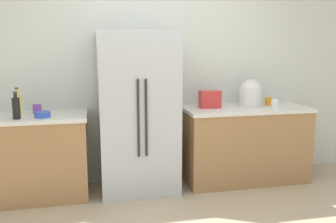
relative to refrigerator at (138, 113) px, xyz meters
name	(u,v)px	position (x,y,z in m)	size (l,w,h in m)	color
kitchen_back_panel	(153,64)	(0.24, 0.38, 0.50)	(5.51, 0.10, 2.76)	silver
counter_left	(19,158)	(-1.26, 0.02, -0.43)	(1.43, 0.64, 0.89)	#9E7247
counter_right	(245,144)	(1.28, 0.02, -0.43)	(1.47, 0.64, 0.89)	#9E7247
refrigerator	(138,113)	(0.00, 0.00, 0.00)	(0.84, 0.66, 1.76)	#B7BABF
toaster	(210,99)	(0.85, 0.08, 0.11)	(0.24, 0.14, 0.20)	red
rice_cooker	(251,94)	(1.36, 0.08, 0.16)	(0.27, 0.27, 0.32)	silver
bottle_a	(18,104)	(-1.24, 0.06, 0.12)	(0.07, 0.07, 0.29)	yellow
bottle_b	(16,108)	(-1.22, -0.14, 0.12)	(0.07, 0.07, 0.27)	black
cup_a	(275,104)	(1.59, -0.09, 0.06)	(0.09, 0.09, 0.10)	white
cup_b	(268,101)	(1.60, 0.10, 0.06)	(0.08, 0.08, 0.10)	orange
cup_c	(37,109)	(-1.06, 0.10, 0.06)	(0.09, 0.09, 0.10)	purple
bowl_a	(42,114)	(-0.98, -0.11, 0.04)	(0.16, 0.16, 0.06)	blue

